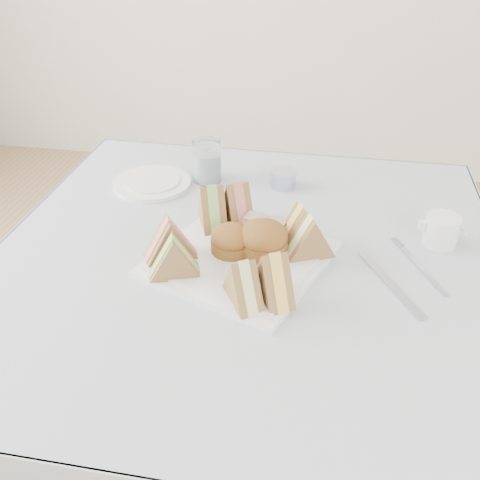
% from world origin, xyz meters
% --- Properties ---
extents(floor, '(4.00, 4.00, 0.00)m').
position_xyz_m(floor, '(0.00, 0.00, 0.00)').
color(floor, '#9E7751').
rests_on(floor, ground).
extents(table, '(0.90, 0.90, 0.74)m').
position_xyz_m(table, '(0.00, 0.00, 0.37)').
color(table, brown).
rests_on(table, floor).
extents(tablecloth, '(1.02, 1.02, 0.01)m').
position_xyz_m(tablecloth, '(0.00, 0.00, 0.74)').
color(tablecloth, '#B0BAC3').
rests_on(tablecloth, table).
extents(serving_plate, '(0.39, 0.39, 0.01)m').
position_xyz_m(serving_plate, '(-0.01, -0.03, 0.75)').
color(serving_plate, white).
rests_on(serving_plate, tablecloth).
extents(sandwich_fl_a, '(0.11, 0.09, 0.09)m').
position_xyz_m(sandwich_fl_a, '(-0.14, -0.06, 0.80)').
color(sandwich_fl_a, olive).
rests_on(sandwich_fl_a, serving_plate).
extents(sandwich_fl_b, '(0.10, 0.07, 0.08)m').
position_xyz_m(sandwich_fl_b, '(-0.12, -0.11, 0.80)').
color(sandwich_fl_b, olive).
rests_on(sandwich_fl_b, serving_plate).
extents(sandwich_fr_a, '(0.09, 0.11, 0.09)m').
position_xyz_m(sandwich_fr_a, '(0.07, -0.14, 0.80)').
color(sandwich_fr_a, olive).
rests_on(sandwich_fr_a, serving_plate).
extents(sandwich_fr_b, '(0.09, 0.10, 0.08)m').
position_xyz_m(sandwich_fr_b, '(0.02, -0.16, 0.80)').
color(sandwich_fr_b, olive).
rests_on(sandwich_fr_b, serving_plate).
extents(sandwich_bl_a, '(0.09, 0.12, 0.09)m').
position_xyz_m(sandwich_bl_a, '(-0.09, 0.08, 0.81)').
color(sandwich_bl_a, olive).
rests_on(sandwich_bl_a, serving_plate).
extents(sandwich_bl_b, '(0.09, 0.12, 0.09)m').
position_xyz_m(sandwich_bl_b, '(-0.04, 0.10, 0.80)').
color(sandwich_bl_b, olive).
rests_on(sandwich_bl_b, serving_plate).
extents(sandwich_br_a, '(0.11, 0.08, 0.09)m').
position_xyz_m(sandwich_br_a, '(0.12, -0.00, 0.80)').
color(sandwich_br_a, olive).
rests_on(sandwich_br_a, serving_plate).
extents(sandwich_br_b, '(0.10, 0.08, 0.08)m').
position_xyz_m(sandwich_br_b, '(0.10, 0.05, 0.80)').
color(sandwich_br_b, olive).
rests_on(sandwich_br_b, serving_plate).
extents(scone_left, '(0.10, 0.10, 0.06)m').
position_xyz_m(scone_left, '(-0.03, -0.02, 0.79)').
color(scone_left, brown).
rests_on(scone_left, serving_plate).
extents(scone_right, '(0.11, 0.11, 0.07)m').
position_xyz_m(scone_right, '(0.03, -0.01, 0.79)').
color(scone_right, brown).
rests_on(scone_right, serving_plate).
extents(pastry_slice, '(0.09, 0.05, 0.04)m').
position_xyz_m(pastry_slice, '(0.03, 0.05, 0.78)').
color(pastry_slice, tan).
rests_on(pastry_slice, serving_plate).
extents(side_plate, '(0.23, 0.23, 0.01)m').
position_xyz_m(side_plate, '(-0.28, 0.25, 0.75)').
color(side_plate, white).
rests_on(side_plate, tablecloth).
extents(water_glass, '(0.09, 0.09, 0.10)m').
position_xyz_m(water_glass, '(-0.15, 0.30, 0.80)').
color(water_glass, white).
rests_on(water_glass, tablecloth).
extents(tea_strainer, '(0.08, 0.08, 0.04)m').
position_xyz_m(tea_strainer, '(0.04, 0.30, 0.77)').
color(tea_strainer, '#B6B6D3').
rests_on(tea_strainer, tablecloth).
extents(knife, '(0.12, 0.19, 0.00)m').
position_xyz_m(knife, '(0.28, -0.05, 0.75)').
color(knife, '#B6B6D3').
rests_on(knife, tablecloth).
extents(fork, '(0.08, 0.15, 0.00)m').
position_xyz_m(fork, '(0.34, 0.00, 0.75)').
color(fork, '#B6B6D3').
rests_on(fork, tablecloth).
extents(creamer_jug, '(0.08, 0.08, 0.06)m').
position_xyz_m(creamer_jug, '(0.39, 0.11, 0.78)').
color(creamer_jug, white).
rests_on(creamer_jug, tablecloth).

